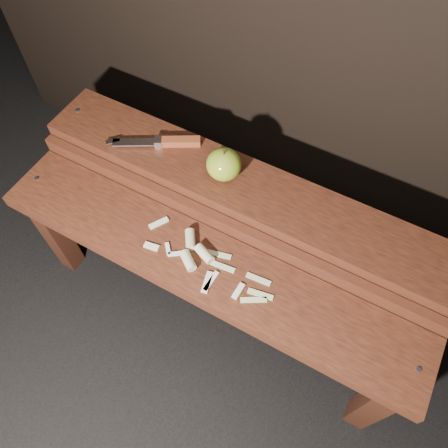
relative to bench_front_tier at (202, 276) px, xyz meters
The scene contains 6 objects.
ground 0.36m from the bench_front_tier, 90.00° to the left, with size 60.00×60.00×0.00m, color black.
bench_front_tier is the anchor object (origin of this frame).
bench_rear_tier 0.23m from the bench_front_tier, 90.00° to the left, with size 1.20×0.21×0.50m.
apple 0.30m from the bench_front_tier, 104.80° to the left, with size 0.09×0.09×0.10m.
knife 0.39m from the bench_front_tier, 134.64° to the left, with size 0.24×0.15×0.02m.
apple_scraps 0.08m from the bench_front_tier, 135.97° to the left, with size 0.39×0.14×0.03m.
Camera 1 is at (0.29, -0.47, 1.43)m, focal length 35.00 mm.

